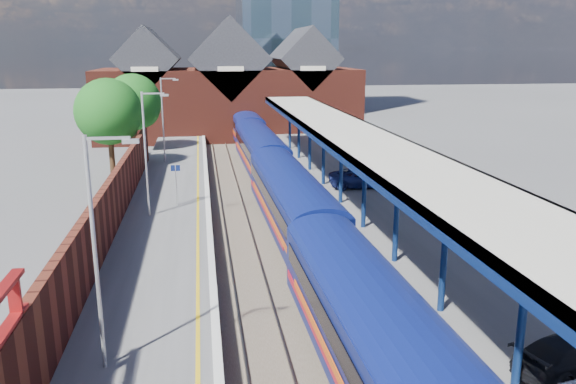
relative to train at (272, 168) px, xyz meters
name	(u,v)px	position (x,y,z in m)	size (l,w,h in m)	color
ground	(250,193)	(-1.49, 1.19, -2.12)	(240.00, 240.00, 0.00)	#5B5B5E
ballast_bed	(266,237)	(-1.49, -8.81, -2.09)	(6.00, 76.00, 0.06)	#473D33
rails	(266,235)	(-1.49, -8.81, -2.00)	(4.51, 76.00, 0.14)	slate
left_platform	(166,234)	(-6.99, -8.81, -1.62)	(5.00, 76.00, 1.00)	#565659
right_platform	(370,224)	(4.51, -8.81, -1.62)	(6.00, 76.00, 1.00)	#565659
coping_left	(209,222)	(-4.64, -8.81, -1.10)	(0.30, 76.00, 0.05)	silver
coping_right	(321,217)	(1.66, -8.81, -1.10)	(0.30, 76.00, 0.05)	silver
yellow_line	(198,223)	(-5.24, -8.81, -1.12)	(0.14, 76.00, 0.01)	yellow
train	(272,168)	(0.00, 0.00, 0.00)	(3.10, 65.95, 3.45)	navy
canopy	(354,137)	(3.99, -6.86, 3.13)	(4.50, 52.00, 4.48)	navy
lamp_post_b	(99,240)	(-7.86, -22.81, 2.87)	(1.48, 0.18, 7.00)	#A5A8AA
lamp_post_c	(148,146)	(-7.86, -6.81, 2.87)	(1.48, 0.18, 7.00)	#A5A8AA
lamp_post_d	(164,114)	(-7.86, 9.19, 2.87)	(1.48, 0.18, 7.00)	#A5A8AA
platform_sign	(176,178)	(-6.49, -4.81, 0.57)	(0.55, 0.08, 2.50)	#A5A8AA
brick_wall	(91,241)	(-9.59, -15.27, 0.33)	(0.35, 50.00, 3.86)	#582017
station_building	(228,91)	(-1.49, 29.19, 3.33)	(30.00, 12.12, 13.78)	#582017
tree_near	(110,114)	(-11.84, 7.10, 3.23)	(5.20, 5.20, 8.10)	#382314
tree_far	(135,104)	(-10.84, 15.10, 3.23)	(5.20, 5.20, 8.10)	#382314
parked_car_dark	(571,355)	(5.60, -25.21, -0.57)	(1.56, 3.83, 1.11)	black
parked_car_blue	(363,178)	(6.02, -2.10, -0.48)	(2.14, 4.65, 1.29)	navy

